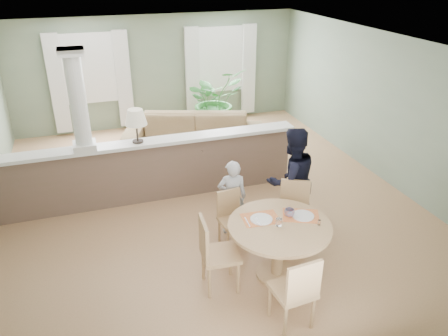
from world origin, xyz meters
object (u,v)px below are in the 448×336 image
object	(u,v)px
sofa	(194,137)
chair_near	(296,290)
child_person	(232,198)
houseplant	(215,100)
chair_far_boy	(231,216)
chair_side	(214,251)
chair_far_man	(294,211)
man_person	(291,180)
dining_table	(279,235)

from	to	relation	value
sofa	chair_near	size ratio (longest dim) A/B	2.96
child_person	houseplant	bearing A→B (deg)	-91.34
chair_far_boy	chair_side	xyz separation A→B (m)	(-0.53, -0.87, 0.10)
chair_far_man	chair_near	size ratio (longest dim) A/B	1.00
chair_far_boy	houseplant	bearing A→B (deg)	69.99
chair_side	man_person	xyz separation A→B (m)	(1.52, 0.97, 0.28)
chair_side	man_person	bearing A→B (deg)	-53.45
sofa	chair_far_man	size ratio (longest dim) A/B	2.95
chair_side	chair_near	bearing A→B (deg)	-140.40
child_person	chair_side	bearing A→B (deg)	73.10
houseplant	man_person	size ratio (longest dim) A/B	0.92
child_person	man_person	xyz separation A→B (m)	(0.89, -0.16, 0.23)
sofa	dining_table	world-z (taller)	dining_table
houseplant	child_person	bearing A→B (deg)	-103.74
dining_table	man_person	world-z (taller)	man_person
chair_near	child_person	bearing A→B (deg)	-93.77
chair_side	man_person	size ratio (longest dim) A/B	0.61
dining_table	chair_far_boy	distance (m)	0.98
sofa	chair_far_boy	bearing A→B (deg)	-76.33
child_person	man_person	distance (m)	0.93
chair_far_boy	man_person	size ratio (longest dim) A/B	0.50
sofa	chair_side	distance (m)	4.23
child_person	chair_far_man	bearing A→B (deg)	156.68
chair_far_man	man_person	bearing A→B (deg)	100.69
chair_near	child_person	xyz separation A→B (m)	(-0.04, 2.08, 0.06)
chair_far_boy	child_person	xyz separation A→B (m)	(0.10, 0.26, 0.15)
chair_far_man	chair_side	world-z (taller)	chair_side
chair_far_man	chair_near	distance (m)	1.69
chair_far_boy	chair_near	xyz separation A→B (m)	(0.14, -1.82, 0.08)
chair_far_boy	man_person	world-z (taller)	man_person
chair_far_boy	child_person	distance (m)	0.32
chair_side	houseplant	bearing A→B (deg)	-13.11
dining_table	chair_far_boy	size ratio (longest dim) A/B	1.58
dining_table	man_person	bearing A→B (deg)	57.19
chair_far_boy	chair_near	world-z (taller)	chair_near
chair_near	man_person	world-z (taller)	man_person
dining_table	chair_far_boy	world-z (taller)	dining_table
chair_near	chair_side	xyz separation A→B (m)	(-0.67, 0.95, 0.02)
sofa	child_person	size ratio (longest dim) A/B	2.40
houseplant	dining_table	distance (m)	5.56
chair_near	man_person	distance (m)	2.12
houseplant	man_person	bearing A→B (deg)	-92.17
dining_table	chair_far_boy	bearing A→B (deg)	110.95
chair_near	chair_far_boy	bearing A→B (deg)	-90.37
dining_table	man_person	distance (m)	1.21
man_person	chair_far_man	bearing A→B (deg)	65.08
sofa	chair_far_boy	xyz separation A→B (m)	(-0.30, -3.27, 0.04)
chair_far_man	child_person	xyz separation A→B (m)	(-0.76, 0.55, 0.06)
sofa	man_person	bearing A→B (deg)	-58.79
chair_far_boy	chair_near	bearing A→B (deg)	-91.33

